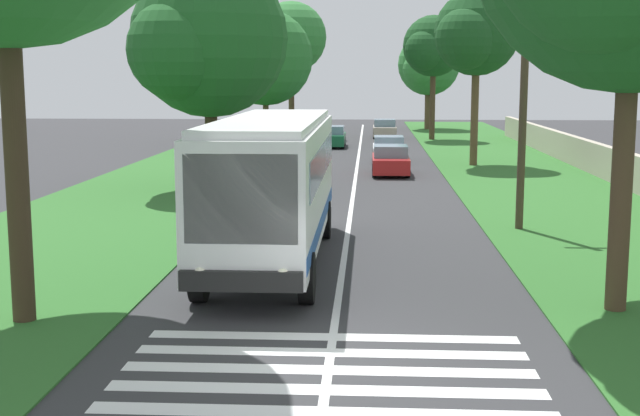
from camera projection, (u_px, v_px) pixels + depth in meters
The scene contains 17 objects.
ground at pixel (330, 357), 14.73m from camera, with size 160.00×160.00×0.00m, color #333335.
grass_verge_left at pixel (116, 213), 29.99m from camera, with size 120.00×8.00×0.04m, color #2D6628.
grass_verge_right at pixel (592, 218), 29.06m from camera, with size 120.00×8.00×0.04m, color #2D6628.
centre_line at pixel (350, 216), 29.53m from camera, with size 110.00×0.16×0.01m, color silver.
coach_bus at pixel (273, 180), 21.82m from camera, with size 11.16×2.62×3.73m.
zebra_crossing at pixel (325, 390), 13.20m from camera, with size 5.85×6.80×0.01m.
trailing_car_0 at pixel (391, 161), 41.74m from camera, with size 4.30×1.78×1.43m.
trailing_car_1 at pixel (389, 150), 48.02m from camera, with size 4.30×1.78×1.43m.
trailing_car_2 at pixel (332, 137), 57.69m from camera, with size 4.30×1.78×1.43m.
trailing_car_3 at pixel (385, 129), 66.37m from camera, with size 4.30×1.78×1.43m.
roadside_tree_left_0 at pixel (262, 61), 57.63m from camera, with size 7.85×6.39×9.10m.
roadside_tree_left_2 at pixel (289, 39), 65.97m from camera, with size 6.51×5.43×10.36m.
roadside_tree_left_3 at pixel (206, 42), 35.38m from camera, with size 7.51×6.49×9.49m.
roadside_tree_right_0 at pixel (432, 48), 63.17m from camera, with size 5.45×4.50×9.13m.
roadside_tree_right_2 at pixel (428, 66), 75.73m from camera, with size 6.53×5.43×8.40m.
roadside_tree_right_3 at pixel (474, 36), 44.88m from camera, with size 5.67×4.49×9.16m.
utility_pole at pixel (523, 111), 26.32m from camera, with size 0.24×1.40×7.07m.
Camera 1 is at (-14.15, -0.64, 4.79)m, focal length 48.23 mm.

